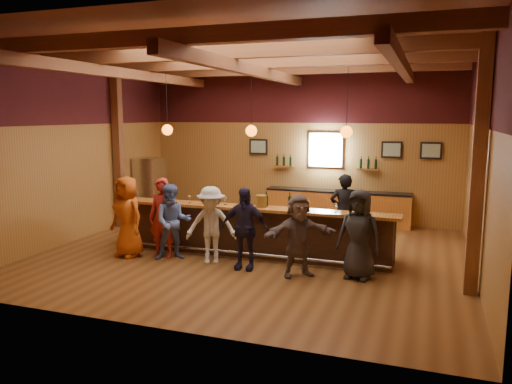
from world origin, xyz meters
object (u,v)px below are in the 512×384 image
customer_navy (244,228)px  customer_orange (127,217)px  bar_counter (254,230)px  customer_brown (298,236)px  customer_dark (359,234)px  bottle_a (266,201)px  ice_bucket (261,201)px  customer_denim (173,222)px  back_bar_cabinet (337,207)px  customer_white (211,225)px  customer_redvest (163,218)px  bartender (344,211)px  stainless_fridge (150,189)px

customer_navy → customer_orange: bearing=176.6°
bar_counter → customer_brown: (1.30, -1.19, 0.26)m
bar_counter → customer_orange: customer_orange is taller
bar_counter → customer_dark: (2.40, -0.96, 0.32)m
bottle_a → customer_dark: bearing=-19.3°
customer_brown → ice_bucket: size_ratio=6.15×
customer_denim → customer_dark: 3.89m
back_bar_cabinet → customer_navy: bearing=-102.1°
customer_denim → customer_brown: 2.80m
customer_dark → customer_white: bearing=-168.7°
back_bar_cabinet → ice_bucket: 4.06m
bar_counter → back_bar_cabinet: (1.18, 3.57, -0.05)m
customer_redvest → customer_white: (1.16, -0.06, -0.06)m
customer_orange → bartender: customer_orange is taller
bar_counter → back_bar_cabinet: size_ratio=1.57×
customer_denim → customer_navy: customer_navy is taller
customer_redvest → ice_bucket: 2.14m
customer_orange → ice_bucket: 2.90m
stainless_fridge → customer_orange: stainless_fridge is taller
customer_orange → back_bar_cabinet: bearing=67.1°
bar_counter → customer_redvest: customer_redvest is taller
customer_denim → customer_white: customer_denim is taller
customer_navy → bar_counter: bearing=96.0°
bar_counter → bartender: bearing=30.9°
stainless_fridge → ice_bucket: stainless_fridge is taller
customer_white → bar_counter: bearing=37.8°
customer_redvest → customer_brown: 3.08m
back_bar_cabinet → customer_redvest: 5.37m
customer_redvest → bartender: 4.05m
customer_orange → customer_denim: customer_orange is taller
customer_dark → bartender: size_ratio=0.98×
bartender → stainless_fridge: bearing=-26.1°
bottle_a → customer_brown: bearing=-45.0°
back_bar_cabinet → bartender: bearing=-76.6°
bartender → ice_bucket: size_ratio=6.77×
customer_orange → customer_dark: size_ratio=1.03×
stainless_fridge → bar_counter: bearing=-30.8°
bartender → ice_bucket: bartender is taller
customer_redvest → bottle_a: size_ratio=5.21×
bartender → bottle_a: (-1.43, -1.30, 0.38)m
customer_dark → customer_orange: bearing=-167.0°
ice_bucket → bottle_a: bearing=37.1°
bar_counter → customer_brown: size_ratio=4.02×
bar_counter → customer_navy: size_ratio=3.83×
customer_redvest → customer_denim: size_ratio=1.07×
ice_bucket → bottle_a: size_ratio=0.77×
bartender → bottle_a: bearing=29.4°
customer_white → customer_redvest: bearing=156.8°
customer_redvest → customer_denim: bearing=-16.7°
customer_orange → customer_denim: bearing=23.2°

